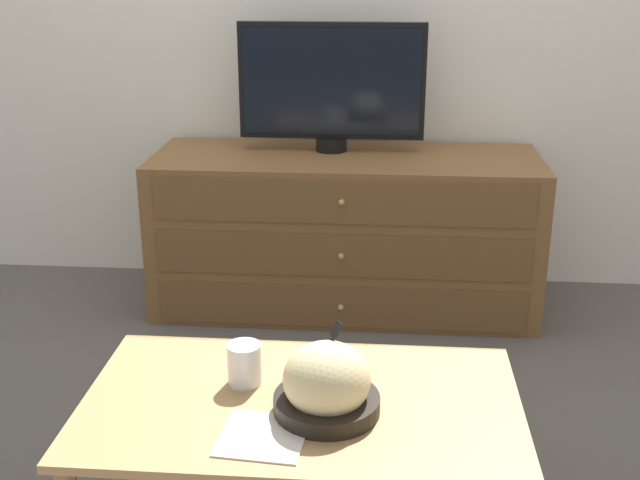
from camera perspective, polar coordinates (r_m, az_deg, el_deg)
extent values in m
plane|color=#56514C|center=(3.63, 0.43, -2.46)|extent=(12.00, 12.00, 0.00)
cube|color=brown|center=(3.23, 1.80, 0.61)|extent=(1.51, 0.54, 0.63)
cube|color=brown|center=(3.06, 1.49, -4.77)|extent=(1.39, 0.01, 0.17)
sphere|color=tan|center=(3.05, 1.48, -4.82)|extent=(0.02, 0.02, 0.02)
cube|color=brown|center=(2.98, 1.52, -1.12)|extent=(1.39, 0.01, 0.17)
sphere|color=tan|center=(2.97, 1.52, -1.16)|extent=(0.02, 0.02, 0.02)
cube|color=brown|center=(2.91, 1.56, 2.72)|extent=(1.39, 0.01, 0.17)
sphere|color=tan|center=(2.90, 1.55, 2.69)|extent=(0.02, 0.02, 0.02)
cylinder|color=black|center=(3.22, 0.81, 6.81)|extent=(0.12, 0.12, 0.05)
cube|color=black|center=(3.18, 0.84, 11.23)|extent=(0.73, 0.04, 0.45)
cube|color=black|center=(3.16, 0.82, 11.17)|extent=(0.69, 0.01, 0.41)
cube|color=tan|center=(1.82, -1.35, -11.57)|extent=(0.97, 0.57, 0.02)
cylinder|color=#9C7549|center=(2.22, -12.48, -12.38)|extent=(0.04, 0.04, 0.42)
cylinder|color=#9C7549|center=(2.15, 11.72, -13.45)|extent=(0.04, 0.04, 0.42)
cylinder|color=black|center=(1.76, 0.48, -11.58)|extent=(0.23, 0.23, 0.04)
ellipsoid|color=beige|center=(1.73, 0.48, -9.86)|extent=(0.19, 0.19, 0.16)
cube|color=black|center=(1.74, 0.06, -8.88)|extent=(0.07, 0.05, 0.15)
cube|color=black|center=(1.72, 1.19, -6.40)|extent=(0.03, 0.03, 0.03)
cylinder|color=#9E6638|center=(1.87, -5.38, -9.26)|extent=(0.07, 0.07, 0.06)
cylinder|color=white|center=(1.86, -5.39, -8.76)|extent=(0.08, 0.08, 0.10)
cube|color=silver|center=(1.69, -4.09, -13.72)|extent=(0.19, 0.19, 0.00)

